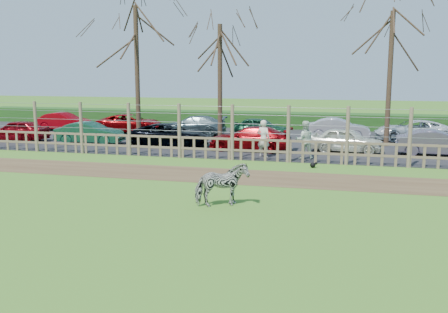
% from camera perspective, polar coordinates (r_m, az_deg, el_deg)
% --- Properties ---
extents(ground, '(120.00, 120.00, 0.00)m').
position_cam_1_polar(ground, '(14.99, -6.08, -5.55)').
color(ground, '#71A13F').
rests_on(ground, ground).
extents(dirt_strip, '(34.00, 2.80, 0.01)m').
position_cam_1_polar(dirt_strip, '(19.15, -1.44, -2.14)').
color(dirt_strip, brown).
rests_on(dirt_strip, ground).
extents(asphalt, '(44.00, 13.00, 0.04)m').
position_cam_1_polar(asphalt, '(28.77, 3.91, 1.83)').
color(asphalt, '#232326').
rests_on(asphalt, ground).
extents(hedge, '(46.00, 2.00, 1.10)m').
position_cam_1_polar(hedge, '(35.58, 5.93, 4.15)').
color(hedge, '#1E4716').
rests_on(hedge, ground).
extents(fence, '(30.16, 0.16, 2.50)m').
position_cam_1_polar(fence, '(22.36, 0.96, 1.64)').
color(fence, brown).
rests_on(fence, ground).
extents(tree_left, '(4.80, 4.80, 7.88)m').
position_cam_1_polar(tree_left, '(28.55, -10.00, 12.90)').
color(tree_left, '#3D2B1E').
rests_on(tree_left, ground).
extents(tree_mid, '(4.80, 4.80, 6.83)m').
position_cam_1_polar(tree_mid, '(27.98, -0.47, 11.58)').
color(tree_mid, '#3D2B1E').
rests_on(tree_mid, ground).
extents(tree_right, '(4.80, 4.80, 7.35)m').
position_cam_1_polar(tree_right, '(27.66, 18.58, 11.89)').
color(tree_right, '#3D2B1E').
rests_on(tree_right, ground).
extents(zebra, '(1.68, 1.37, 1.30)m').
position_cam_1_polar(zebra, '(14.63, -0.28, -3.25)').
color(zebra, gray).
rests_on(zebra, ground).
extents(visitor_a, '(0.73, 0.60, 1.72)m').
position_cam_1_polar(visitor_a, '(22.95, 4.54, 2.06)').
color(visitor_a, beige).
rests_on(visitor_a, asphalt).
extents(visitor_b, '(0.97, 0.83, 1.72)m').
position_cam_1_polar(visitor_b, '(22.69, 9.19, 1.88)').
color(visitor_b, silver).
rests_on(visitor_b, asphalt).
extents(crow, '(0.30, 0.22, 0.25)m').
position_cam_1_polar(crow, '(20.95, 10.15, -0.95)').
color(crow, black).
rests_on(crow, ground).
extents(car_0, '(3.61, 1.66, 1.20)m').
position_cam_1_polar(car_0, '(30.68, -22.53, 2.77)').
color(car_0, maroon).
rests_on(car_0, asphalt).
extents(car_1, '(3.75, 1.64, 1.20)m').
position_cam_1_polar(car_1, '(28.10, -15.08, 2.61)').
color(car_1, '#1A5039').
rests_on(car_1, asphalt).
extents(car_2, '(4.34, 2.03, 1.20)m').
position_cam_1_polar(car_2, '(26.47, -6.23, 2.47)').
color(car_2, black).
rests_on(car_2, asphalt).
extents(car_3, '(4.17, 1.76, 1.20)m').
position_cam_1_polar(car_3, '(24.93, 2.98, 2.07)').
color(car_3, maroon).
rests_on(car_3, asphalt).
extents(car_4, '(3.68, 1.89, 1.20)m').
position_cam_1_polar(car_4, '(25.03, 13.83, 1.84)').
color(car_4, silver).
rests_on(car_4, asphalt).
extents(car_5, '(3.70, 1.45, 1.20)m').
position_cam_1_polar(car_5, '(25.32, 23.14, 1.42)').
color(car_5, slate).
rests_on(car_5, asphalt).
extents(car_7, '(3.65, 1.29, 1.20)m').
position_cam_1_polar(car_7, '(35.15, -17.82, 3.82)').
color(car_7, '#96030D').
rests_on(car_7, asphalt).
extents(car_8, '(4.48, 2.37, 1.20)m').
position_cam_1_polar(car_8, '(32.87, -10.63, 3.74)').
color(car_8, '#860407').
rests_on(car_8, asphalt).
extents(car_9, '(4.31, 2.18, 1.20)m').
position_cam_1_polar(car_9, '(31.08, -3.54, 3.56)').
color(car_9, '#4D6468').
rests_on(car_9, asphalt).
extents(car_10, '(3.60, 1.62, 1.20)m').
position_cam_1_polar(car_10, '(29.92, 4.17, 3.32)').
color(car_10, '#15472B').
rests_on(car_10, asphalt).
extents(car_11, '(3.64, 1.28, 1.20)m').
position_cam_1_polar(car_11, '(30.09, 12.94, 3.14)').
color(car_11, '#B7B2BB').
rests_on(car_11, asphalt).
extents(car_12, '(4.51, 2.44, 1.20)m').
position_cam_1_polar(car_12, '(30.34, 20.80, 2.80)').
color(car_12, silver).
rests_on(car_12, asphalt).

